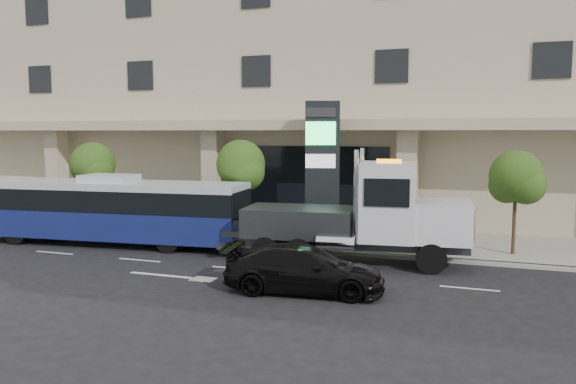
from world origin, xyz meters
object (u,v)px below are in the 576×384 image
Objects in this scene: city_bus at (110,209)px; black_sedan at (304,269)px; signage_pylon at (322,169)px; tow_truck at (365,217)px.

black_sedan is (10.13, -4.26, -0.84)m from city_bus.
signage_pylon is at bearing 19.13° from city_bus.
signage_pylon is (-1.68, 8.07, 2.53)m from black_sedan.
city_bus is 2.49× the size of black_sedan.
black_sedan is 8.62m from signage_pylon.
city_bus is 11.02m from black_sedan.
tow_truck is at bearing -20.26° from black_sedan.
city_bus is at bearing 60.68° from black_sedan.
city_bus is at bearing -172.76° from signage_pylon.
tow_truck is 1.55× the size of signage_pylon.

